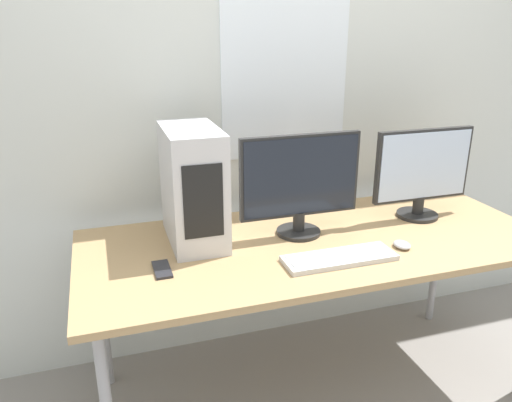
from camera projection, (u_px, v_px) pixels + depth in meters
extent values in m
cube|color=silver|center=(275.00, 83.00, 2.38)|extent=(8.00, 0.06, 2.70)
cube|color=white|center=(287.00, 8.00, 2.24)|extent=(0.63, 0.01, 1.37)
cube|color=tan|center=(317.00, 242.00, 2.09)|extent=(1.95, 0.82, 0.03)
cylinder|color=#99999E|center=(102.00, 315.00, 2.26)|extent=(0.04, 0.04, 0.74)
cylinder|color=#99999E|center=(436.00, 261.00, 2.78)|extent=(0.04, 0.04, 0.74)
cube|color=silver|center=(193.00, 186.00, 2.01)|extent=(0.21, 0.39, 0.47)
cube|color=black|center=(203.00, 202.00, 1.83)|extent=(0.15, 0.00, 0.28)
cylinder|color=black|center=(298.00, 232.00, 2.14)|extent=(0.19, 0.19, 0.02)
cylinder|color=black|center=(299.00, 221.00, 2.13)|extent=(0.05, 0.05, 0.08)
cube|color=black|center=(300.00, 176.00, 2.06)|extent=(0.52, 0.03, 0.35)
cube|color=black|center=(302.00, 177.00, 2.04)|extent=(0.50, 0.00, 0.32)
cylinder|color=black|center=(417.00, 215.00, 2.33)|extent=(0.19, 0.19, 0.02)
cylinder|color=black|center=(418.00, 205.00, 2.32)|extent=(0.05, 0.05, 0.08)
cube|color=black|center=(423.00, 165.00, 2.25)|extent=(0.48, 0.03, 0.33)
cube|color=silver|center=(425.00, 166.00, 2.24)|extent=(0.45, 0.00, 0.30)
cube|color=silver|center=(339.00, 258.00, 1.90)|extent=(0.44, 0.14, 0.02)
cube|color=white|center=(339.00, 255.00, 1.90)|extent=(0.40, 0.12, 0.00)
ellipsoid|color=#B2B2B7|center=(402.00, 245.00, 2.01)|extent=(0.06, 0.08, 0.03)
cube|color=#232328|center=(162.00, 269.00, 1.83)|extent=(0.06, 0.14, 0.01)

